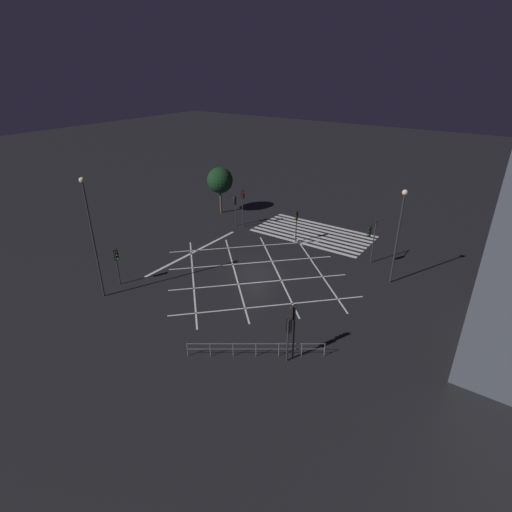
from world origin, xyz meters
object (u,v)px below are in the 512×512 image
traffic_light_nw_cross (289,331)px  street_tree_near (220,180)px  traffic_light_se_cross (235,205)px  traffic_light_se_main (243,201)px  street_lamp_east (91,225)px  traffic_light_median_south (296,220)px  traffic_light_sw_cross (371,235)px  traffic_light_ne_main (117,260)px  street_lamp_west (400,222)px  traffic_light_nw_main (293,321)px

traffic_light_nw_cross → street_tree_near: street_tree_near is taller
traffic_light_se_cross → traffic_light_nw_cross: 24.35m
traffic_light_se_main → street_lamp_east: bearing=-91.1°
traffic_light_se_cross → traffic_light_median_south: (-8.29, 0.14, -0.06)m
traffic_light_nw_cross → street_lamp_east: size_ratio=0.32×
traffic_light_sw_cross → traffic_light_ne_main: bearing=-46.5°
traffic_light_ne_main → street_lamp_west: 24.10m
traffic_light_nw_cross → traffic_light_sw_cross: traffic_light_sw_cross is taller
traffic_light_se_cross → traffic_light_nw_cross: bearing=45.6°
traffic_light_nw_main → traffic_light_se_main: (16.47, -16.94, 0.30)m
traffic_light_ne_main → street_lamp_west: street_lamp_west is taller
street_lamp_east → street_lamp_west: bearing=-139.9°
street_lamp_west → traffic_light_nw_main: bearing=81.2°
street_tree_near → traffic_light_se_cross: bearing=148.5°
traffic_light_se_cross → street_lamp_east: (-0.64, 18.93, 3.75)m
traffic_light_nw_cross → traffic_light_sw_cross: size_ratio=0.72×
traffic_light_median_south → traffic_light_se_cross: bearing=-91.0°
traffic_light_sw_cross → street_tree_near: (21.17, -3.82, 1.04)m
traffic_light_se_cross → street_lamp_west: street_lamp_west is taller
traffic_light_median_south → traffic_light_se_main: (7.29, -0.39, 0.60)m
traffic_light_se_main → street_lamp_west: size_ratio=0.53×
traffic_light_se_main → street_lamp_west: street_lamp_west is taller
traffic_light_nw_main → traffic_light_ne_main: (17.27, 0.18, -0.48)m
traffic_light_ne_main → traffic_light_sw_cross: 22.89m
traffic_light_nw_cross → traffic_light_se_main: 23.84m
traffic_light_median_south → traffic_light_se_main: 7.32m
traffic_light_se_main → traffic_light_nw_cross: bearing=-46.6°
street_tree_near → traffic_light_sw_cross: bearing=169.8°
traffic_light_se_cross → traffic_light_se_main: size_ratio=0.82×
traffic_light_se_main → traffic_light_sw_cross: (-15.80, 1.38, 0.06)m
traffic_light_nw_cross → street_tree_near: size_ratio=0.54×
traffic_light_nw_main → traffic_light_se_main: 23.63m
traffic_light_se_cross → traffic_light_median_south: traffic_light_se_cross is taller
traffic_light_ne_main → street_tree_near: (4.58, -19.56, 1.88)m
traffic_light_se_main → street_lamp_west: 19.05m
street_tree_near → traffic_light_ne_main: bearing=103.2°
traffic_light_se_main → traffic_light_nw_main: bearing=-45.8°
traffic_light_se_main → traffic_light_se_cross: bearing=-166.2°
traffic_light_median_south → traffic_light_se_main: traffic_light_se_main is taller
traffic_light_ne_main → traffic_light_se_main: bearing=87.3°
traffic_light_se_cross → street_lamp_west: (-19.61, 2.96, 3.07)m
street_tree_near → traffic_light_nw_main: bearing=138.4°
traffic_light_ne_main → traffic_light_sw_cross: size_ratio=0.75×
traffic_light_se_cross → traffic_light_nw_main: size_ratio=0.91×
street_tree_near → traffic_light_median_south: bearing=167.4°
traffic_light_nw_cross → traffic_light_se_main: bearing=43.4°
traffic_light_se_main → street_tree_near: (5.38, -2.43, 1.10)m
street_tree_near → street_lamp_west: bearing=166.8°
traffic_light_ne_main → street_lamp_east: (-0.43, 2.06, 3.98)m
street_lamp_west → traffic_light_se_main: bearing=-9.8°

